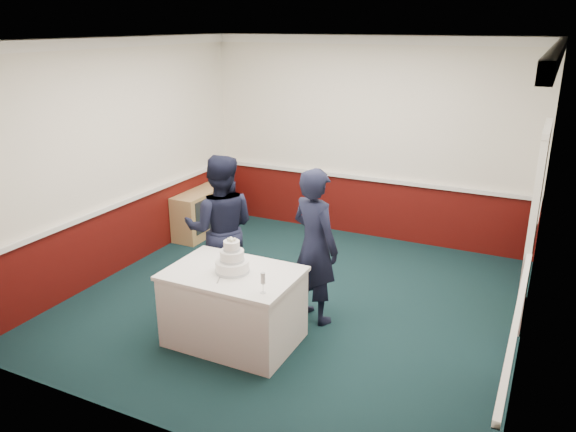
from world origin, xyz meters
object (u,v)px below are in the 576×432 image
at_px(cake_table, 234,306).
at_px(sideboard, 204,211).
at_px(person_man, 221,229).
at_px(wedding_cake, 232,261).
at_px(champagne_flute, 263,279).
at_px(person_woman, 315,246).
at_px(cake_knife, 219,279).

bearing_deg(cake_table, sideboard, 129.33).
bearing_deg(person_man, wedding_cake, 102.81).
bearing_deg(cake_table, champagne_flute, -29.25).
distance_m(cake_table, person_man, 1.13).
bearing_deg(cake_table, person_woman, 55.65).
distance_m(sideboard, cake_knife, 3.46).
distance_m(champagne_flute, person_man, 1.57).
relative_size(cake_knife, person_man, 0.12).
distance_m(cake_knife, champagne_flute, 0.55).
relative_size(wedding_cake, champagne_flute, 1.78).
distance_m(sideboard, wedding_cake, 3.33).
height_order(cake_table, person_man, person_man).
xyz_separation_m(cake_table, cake_knife, (-0.03, -0.20, 0.39)).
relative_size(cake_table, champagne_flute, 6.44).
bearing_deg(person_woman, champagne_flute, 111.26).
xyz_separation_m(champagne_flute, person_man, (-1.14, 1.08, -0.05)).
bearing_deg(cake_table, cake_knife, -98.53).
bearing_deg(champagne_flute, person_man, 136.64).
distance_m(cake_table, person_woman, 1.08).
relative_size(cake_knife, person_woman, 0.13).
xyz_separation_m(sideboard, cake_table, (2.08, -2.54, 0.05)).
distance_m(wedding_cake, person_woman, 0.98).
distance_m(cake_knife, person_man, 1.17).
bearing_deg(person_woman, person_man, 24.47).
distance_m(sideboard, person_man, 2.33).
xyz_separation_m(person_man, person_woman, (1.19, 0.01, -0.01)).
bearing_deg(wedding_cake, person_man, 128.79).
relative_size(cake_table, person_woman, 0.76).
distance_m(champagne_flute, person_woman, 1.09).
relative_size(sideboard, cake_table, 0.91).
xyz_separation_m(cake_knife, champagne_flute, (0.53, -0.08, 0.14)).
xyz_separation_m(wedding_cake, cake_knife, (-0.03, -0.20, -0.11)).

